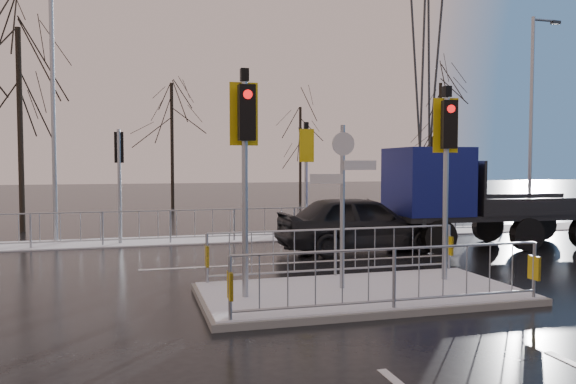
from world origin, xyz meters
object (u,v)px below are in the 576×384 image
object	(u,v)px
flatbed_truck	(455,195)
street_lamp_right	(533,113)
street_lamp_left	(55,100)
traffic_island	(360,276)
car_far_lane	(360,223)

from	to	relation	value
flatbed_truck	street_lamp_right	size ratio (longest dim) A/B	0.81
flatbed_truck	street_lamp_left	distance (m)	12.70
traffic_island	flatbed_truck	size ratio (longest dim) A/B	0.92
traffic_island	street_lamp_right	size ratio (longest dim) A/B	0.75
car_far_lane	street_lamp_right	distance (m)	9.80
street_lamp_right	traffic_island	bearing A→B (deg)	-141.27
flatbed_truck	street_lamp_right	distance (m)	7.15
car_far_lane	street_lamp_left	world-z (taller)	street_lamp_left
flatbed_truck	street_lamp_left	size ratio (longest dim) A/B	0.79
traffic_island	car_far_lane	bearing A→B (deg)	67.24
flatbed_truck	street_lamp_right	bearing A→B (deg)	32.89
traffic_island	car_far_lane	size ratio (longest dim) A/B	1.27
street_lamp_right	car_far_lane	bearing A→B (deg)	-157.98
street_lamp_right	street_lamp_left	size ratio (longest dim) A/B	0.98
car_far_lane	flatbed_truck	bearing A→B (deg)	-92.94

